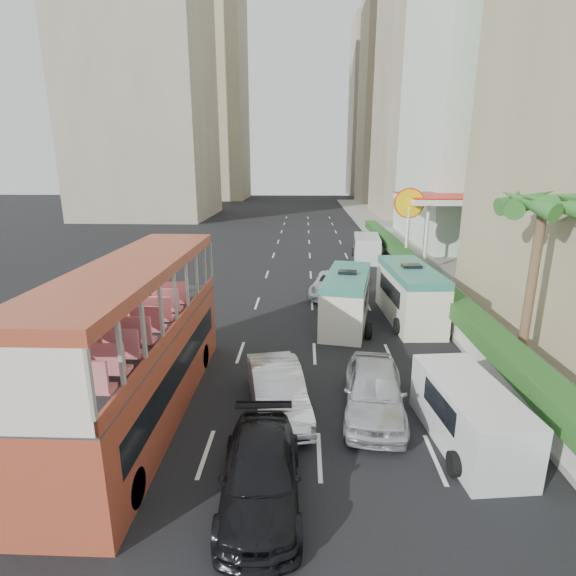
{
  "coord_description": "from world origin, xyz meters",
  "views": [
    {
      "loc": [
        -0.87,
        -12.83,
        7.93
      ],
      "look_at": [
        -1.5,
        4.0,
        3.2
      ],
      "focal_mm": 28.0,
      "sensor_mm": 36.0,
      "label": 1
    }
  ],
  "objects_px": {
    "double_decker_bus": "(139,342)",
    "panel_van_near": "(468,415)",
    "panel_van_far": "(367,248)",
    "car_silver_lane_a": "(277,411)",
    "minibus_near": "(346,299)",
    "palm_tree": "(531,286)",
    "car_black": "(261,498)",
    "car_silver_lane_b": "(373,413)",
    "minibus_far": "(409,294)",
    "van_asset": "(332,295)",
    "shell_station": "(442,230)"
  },
  "relations": [
    {
      "from": "van_asset",
      "to": "panel_van_near",
      "type": "bearing_deg",
      "value": -66.94
    },
    {
      "from": "car_silver_lane_b",
      "to": "panel_van_near",
      "type": "xyz_separation_m",
      "value": [
        2.47,
        -1.51,
        0.91
      ]
    },
    {
      "from": "van_asset",
      "to": "minibus_far",
      "type": "height_order",
      "value": "minibus_far"
    },
    {
      "from": "car_silver_lane_a",
      "to": "shell_station",
      "type": "relative_size",
      "value": 0.58
    },
    {
      "from": "minibus_near",
      "to": "car_black",
      "type": "bearing_deg",
      "value": -93.53
    },
    {
      "from": "car_black",
      "to": "shell_station",
      "type": "relative_size",
      "value": 0.59
    },
    {
      "from": "double_decker_bus",
      "to": "palm_tree",
      "type": "bearing_deg",
      "value": 16.16
    },
    {
      "from": "double_decker_bus",
      "to": "panel_van_near",
      "type": "bearing_deg",
      "value": -6.74
    },
    {
      "from": "car_silver_lane_b",
      "to": "panel_van_near",
      "type": "distance_m",
      "value": 3.04
    },
    {
      "from": "minibus_near",
      "to": "shell_station",
      "type": "distance_m",
      "value": 16.74
    },
    {
      "from": "palm_tree",
      "to": "car_silver_lane_b",
      "type": "bearing_deg",
      "value": -150.08
    },
    {
      "from": "car_silver_lane_b",
      "to": "van_asset",
      "type": "xyz_separation_m",
      "value": [
        -0.57,
        13.52,
        0.0
      ]
    },
    {
      "from": "car_black",
      "to": "minibus_near",
      "type": "xyz_separation_m",
      "value": [
        3.14,
        12.45,
        1.31
      ]
    },
    {
      "from": "car_silver_lane_a",
      "to": "shell_station",
      "type": "distance_m",
      "value": 25.65
    },
    {
      "from": "minibus_far",
      "to": "car_silver_lane_b",
      "type": "bearing_deg",
      "value": -111.83
    },
    {
      "from": "panel_van_far",
      "to": "palm_tree",
      "type": "height_order",
      "value": "palm_tree"
    },
    {
      "from": "double_decker_bus",
      "to": "palm_tree",
      "type": "height_order",
      "value": "palm_tree"
    },
    {
      "from": "minibus_near",
      "to": "palm_tree",
      "type": "distance_m",
      "value": 8.37
    },
    {
      "from": "double_decker_bus",
      "to": "panel_van_far",
      "type": "bearing_deg",
      "value": 67.06
    },
    {
      "from": "car_black",
      "to": "minibus_far",
      "type": "relative_size",
      "value": 0.75
    },
    {
      "from": "car_black",
      "to": "van_asset",
      "type": "distance_m",
      "value": 17.73
    },
    {
      "from": "car_silver_lane_a",
      "to": "palm_tree",
      "type": "height_order",
      "value": "palm_tree"
    },
    {
      "from": "minibus_far",
      "to": "palm_tree",
      "type": "relative_size",
      "value": 0.98
    },
    {
      "from": "double_decker_bus",
      "to": "car_silver_lane_a",
      "type": "height_order",
      "value": "double_decker_bus"
    },
    {
      "from": "double_decker_bus",
      "to": "car_silver_lane_b",
      "type": "bearing_deg",
      "value": 2.59
    },
    {
      "from": "minibus_far",
      "to": "panel_van_far",
      "type": "xyz_separation_m",
      "value": [
        -0.23,
        14.86,
        -0.39
      ]
    },
    {
      "from": "double_decker_bus",
      "to": "minibus_near",
      "type": "xyz_separation_m",
      "value": [
        7.26,
        8.79,
        -1.22
      ]
    },
    {
      "from": "car_black",
      "to": "shell_station",
      "type": "xyz_separation_m",
      "value": [
        11.88,
        26.66,
        2.75
      ]
    },
    {
      "from": "car_black",
      "to": "panel_van_near",
      "type": "bearing_deg",
      "value": 20.24
    },
    {
      "from": "car_silver_lane_a",
      "to": "double_decker_bus",
      "type": "bearing_deg",
      "value": 172.85
    },
    {
      "from": "minibus_near",
      "to": "minibus_far",
      "type": "bearing_deg",
      "value": 23.53
    },
    {
      "from": "minibus_near",
      "to": "panel_van_far",
      "type": "height_order",
      "value": "minibus_near"
    },
    {
      "from": "palm_tree",
      "to": "panel_van_far",
      "type": "bearing_deg",
      "value": 99.65
    },
    {
      "from": "van_asset",
      "to": "palm_tree",
      "type": "relative_size",
      "value": 0.78
    },
    {
      "from": "double_decker_bus",
      "to": "shell_station",
      "type": "xyz_separation_m",
      "value": [
        16.0,
        23.0,
        0.22
      ]
    },
    {
      "from": "car_silver_lane_a",
      "to": "minibus_near",
      "type": "distance_m",
      "value": 9.05
    },
    {
      "from": "panel_van_near",
      "to": "van_asset",
      "type": "bearing_deg",
      "value": 94.93
    },
    {
      "from": "panel_van_near",
      "to": "panel_van_far",
      "type": "relative_size",
      "value": 0.9
    },
    {
      "from": "car_silver_lane_b",
      "to": "minibus_far",
      "type": "xyz_separation_m",
      "value": [
        3.13,
        9.21,
        1.39
      ]
    },
    {
      "from": "panel_van_far",
      "to": "shell_station",
      "type": "xyz_separation_m",
      "value": [
        5.67,
        -1.4,
        1.75
      ]
    },
    {
      "from": "double_decker_bus",
      "to": "minibus_near",
      "type": "bearing_deg",
      "value": 50.45
    },
    {
      "from": "panel_van_far",
      "to": "van_asset",
      "type": "bearing_deg",
      "value": -103.27
    },
    {
      "from": "double_decker_bus",
      "to": "palm_tree",
      "type": "xyz_separation_m",
      "value": [
        13.8,
        4.0,
        0.85
      ]
    },
    {
      "from": "double_decker_bus",
      "to": "panel_van_far",
      "type": "xyz_separation_m",
      "value": [
        10.33,
        24.4,
        -1.53
      ]
    },
    {
      "from": "panel_van_far",
      "to": "car_silver_lane_b",
      "type": "bearing_deg",
      "value": -91.94
    },
    {
      "from": "double_decker_bus",
      "to": "shell_station",
      "type": "relative_size",
      "value": 1.38
    },
    {
      "from": "car_silver_lane_b",
      "to": "palm_tree",
      "type": "xyz_separation_m",
      "value": [
        6.37,
        3.66,
        3.38
      ]
    },
    {
      "from": "van_asset",
      "to": "palm_tree",
      "type": "distance_m",
      "value": 12.52
    },
    {
      "from": "double_decker_bus",
      "to": "shell_station",
      "type": "bearing_deg",
      "value": 55.18
    },
    {
      "from": "car_silver_lane_b",
      "to": "car_silver_lane_a",
      "type": "bearing_deg",
      "value": -173.89
    }
  ]
}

